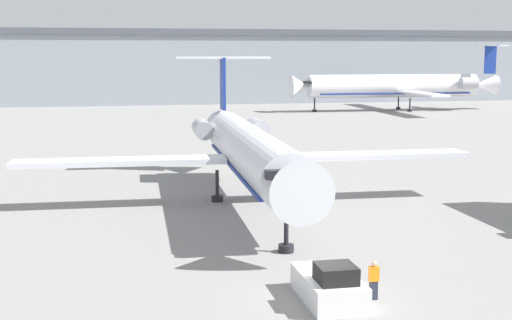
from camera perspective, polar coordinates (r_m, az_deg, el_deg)
name	(u,v)px	position (r m, az deg, el deg)	size (l,w,h in m)	color
ground_plane	(328,302)	(29.72, 5.75, -11.24)	(600.00, 600.00, 0.00)	gray
terminal_building	(152,66)	(146.93, -8.35, 7.43)	(180.00, 16.80, 14.67)	#8C939E
airplane_main	(249,149)	(47.48, -0.60, 0.89)	(30.88, 30.45, 9.75)	silver
pushback_tug	(329,286)	(29.63, 5.87, -9.96)	(2.16, 4.25, 1.78)	silver
worker_near_tug	(374,280)	(29.99, 9.40, -9.42)	(0.40, 0.24, 1.63)	#232838
airplane_parked_far_left	(398,86)	(127.79, 11.27, 5.84)	(38.01, 31.60, 11.44)	white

